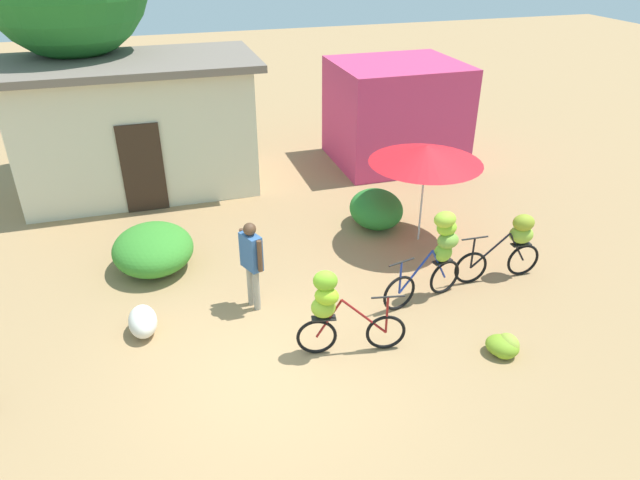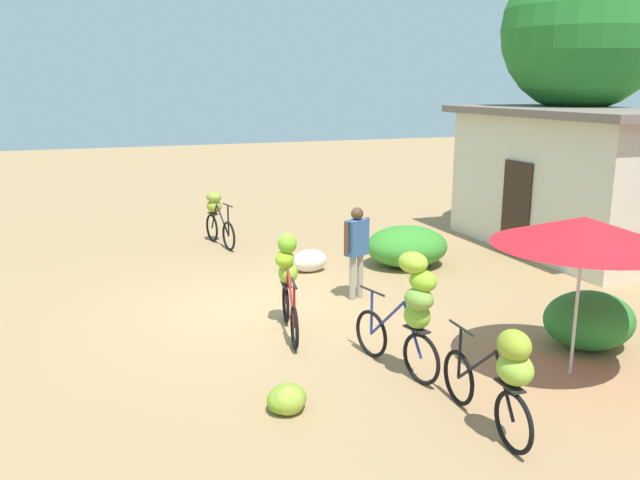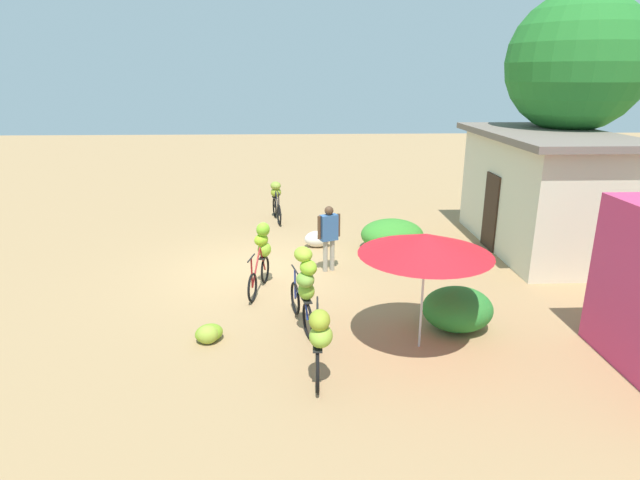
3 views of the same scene
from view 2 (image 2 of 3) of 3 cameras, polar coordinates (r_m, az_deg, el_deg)
The scene contains 13 objects.
ground_plane at distance 10.68m, azimuth -5.02°, elevation -6.03°, with size 60.00×60.00×0.00m, color #A17E53.
building_low at distance 15.12m, azimuth 20.98°, elevation 5.03°, with size 5.65×3.06×3.08m.
tree_behind_building at distance 16.53m, azimuth 22.19°, elevation 16.63°, with size 3.66×3.66×6.60m.
hedge_bush_front_left at distance 13.11m, azimuth 7.65°, elevation -0.55°, with size 1.48×1.66×0.81m, color #38882B.
hedge_bush_front_right at distance 9.74m, azimuth 22.63°, elevation -6.54°, with size 1.11×1.28×0.79m, color #2A7B2D.
market_umbrella at distance 8.37m, azimuth 22.24°, elevation 0.73°, with size 2.20×2.20×2.03m.
bicycle_leftmost at distance 14.95m, azimuth -9.13°, elevation 2.41°, with size 1.62×0.42×1.20m.
bicycle_near_pile at distance 9.57m, azimuth -2.86°, elevation -3.16°, with size 1.64×0.47×1.43m.
bicycle_center_loaded at distance 7.98m, azimuth 8.06°, elevation -5.68°, with size 1.60×0.53×1.63m.
bicycle_by_shop at distance 6.92m, azimuth 15.89°, elevation -11.11°, with size 1.69×0.42×1.24m.
banana_pile_on_ground at distance 7.43m, azimuth -2.99°, elevation -13.89°, with size 0.66×0.66×0.33m.
produce_sack at distance 12.62m, azimuth -0.93°, elevation -1.84°, with size 0.70×0.44×0.44m, color silver.
person_vendor at distance 10.87m, azimuth 3.26°, elevation -0.32°, with size 0.34×0.54×1.59m.
Camera 2 is at (9.71, -2.64, 3.56)m, focal length 36.29 mm.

